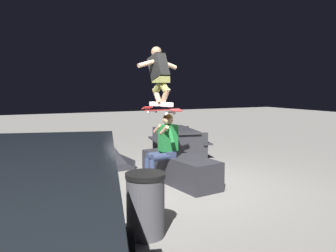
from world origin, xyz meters
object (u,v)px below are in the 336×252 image
at_px(person_sitting_on_ledge, 163,145).
at_px(skateboard, 161,110).
at_px(kicker_ramp, 107,163).
at_px(ledge_box_main, 180,169).
at_px(skater_airborne, 159,74).
at_px(picnic_table_back, 178,138).
at_px(trash_bin, 145,204).

relative_size(person_sitting_on_ledge, skateboard, 1.32).
relative_size(skateboard, kicker_ramp, 0.77).
bearing_deg(ledge_box_main, skateboard, 86.44).
bearing_deg(skater_airborne, kicker_ramp, 15.01).
bearing_deg(person_sitting_on_ledge, picnic_table_back, -33.34).
xyz_separation_m(ledge_box_main, kicker_ramp, (1.97, 0.91, -0.20)).
bearing_deg(trash_bin, skater_airborne, -28.55).
distance_m(skater_airborne, trash_bin, 2.91).
bearing_deg(skater_airborne, picnic_table_back, -35.12).
relative_size(ledge_box_main, kicker_ramp, 1.42).
relative_size(skateboard, trash_bin, 1.28).
bearing_deg(skateboard, trash_bin, 150.52).
bearing_deg(trash_bin, skateboard, -29.48).
bearing_deg(skateboard, person_sitting_on_ledge, -170.16).
height_order(picnic_table_back, trash_bin, trash_bin).
distance_m(skateboard, picnic_table_back, 2.98).
distance_m(ledge_box_main, kicker_ramp, 2.17).
xyz_separation_m(person_sitting_on_ledge, kicker_ramp, (2.01, 0.53, -0.70)).
xyz_separation_m(person_sitting_on_ledge, picnic_table_back, (2.40, -1.58, -0.27)).
xyz_separation_m(ledge_box_main, person_sitting_on_ledge, (-0.04, 0.38, 0.50)).
bearing_deg(skater_airborne, ledge_box_main, -101.23).
height_order(ledge_box_main, person_sitting_on_ledge, person_sitting_on_ledge).
relative_size(ledge_box_main, skateboard, 1.84).
height_order(person_sitting_on_ledge, trash_bin, person_sitting_on_ledge).
height_order(skateboard, skater_airborne, skater_airborne).
bearing_deg(skateboard, kicker_ramp, 14.95).
height_order(kicker_ramp, picnic_table_back, picnic_table_back).
height_order(person_sitting_on_ledge, kicker_ramp, person_sitting_on_ledge).
relative_size(skateboard, picnic_table_back, 0.54).
height_order(skater_airborne, trash_bin, skater_airborne).
distance_m(kicker_ramp, trash_bin, 4.02).
distance_m(person_sitting_on_ledge, trash_bin, 2.29).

